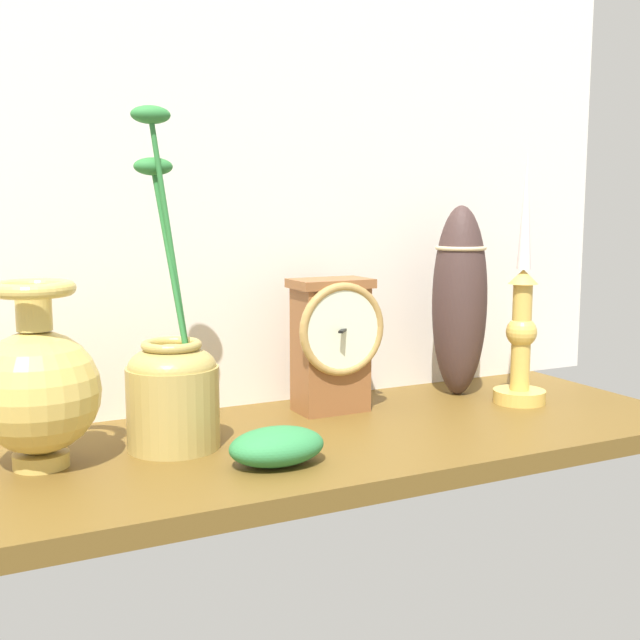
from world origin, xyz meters
TOP-DOWN VIEW (x-y plane):
  - ground_plane at (0.00, 0.00)cm, footprint 100.00×36.00cm
  - back_wall at (0.00, 18.50)cm, footprint 120.00×2.00cm
  - mantel_clock at (7.54, 8.72)cm, footprint 12.32×8.72cm
  - candlestick_tall_left at (33.47, 1.44)cm, footprint 7.32×7.32cm
  - brass_vase_bulbous at (-30.88, 2.07)cm, footprint 13.10×13.10cm
  - brass_vase_jar at (-16.29, 2.47)cm, footprint 10.54×10.54cm
  - tall_ceramic_vase at (28.68, 9.45)cm, footprint 7.93×7.93cm
  - ivy_sprig at (-8.18, -8.54)cm, footprint 10.63×7.44cm

SIDE VIEW (x-z plane):
  - ground_plane at x=0.00cm, z-range -2.40..0.00cm
  - ivy_sprig at x=-8.18cm, z-range 0.00..4.06cm
  - brass_vase_jar at x=-16.29cm, z-range -11.72..26.58cm
  - brass_vase_bulbous at x=-30.88cm, z-range -1.21..18.65cm
  - mantel_clock at x=7.54cm, z-range 0.58..18.50cm
  - candlestick_tall_left at x=33.47cm, z-range -6.56..28.47cm
  - tall_ceramic_vase at x=28.68cm, z-range 0.14..27.71cm
  - back_wall at x=0.00cm, z-range 0.00..65.00cm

